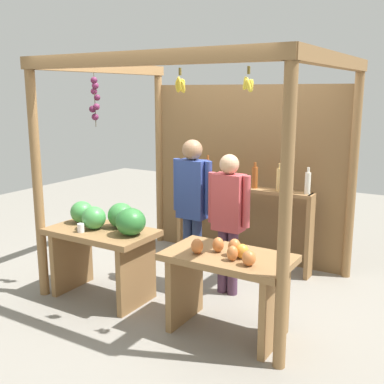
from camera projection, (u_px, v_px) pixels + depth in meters
ground_plane at (202, 284)px, 5.33m from camera, size 12.00×12.00×0.00m
market_stall at (223, 152)px, 5.43m from camera, size 2.79×2.29×2.47m
fruit_counter_left at (106, 236)px, 4.88m from camera, size 1.12×0.67×1.02m
fruit_counter_right at (228, 276)px, 4.15m from camera, size 1.12×0.64×0.90m
bottle_shelf_unit at (242, 204)px, 5.80m from camera, size 1.78×0.22×1.35m
vendor_man at (192, 199)px, 5.18m from camera, size 0.48×0.22×1.64m
vendor_woman at (229, 212)px, 4.92m from camera, size 0.48×0.21×1.51m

